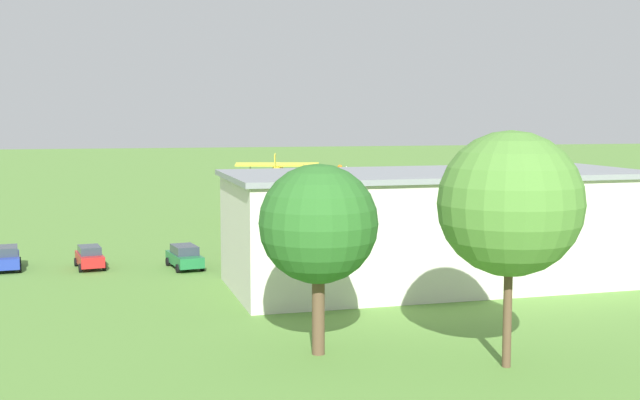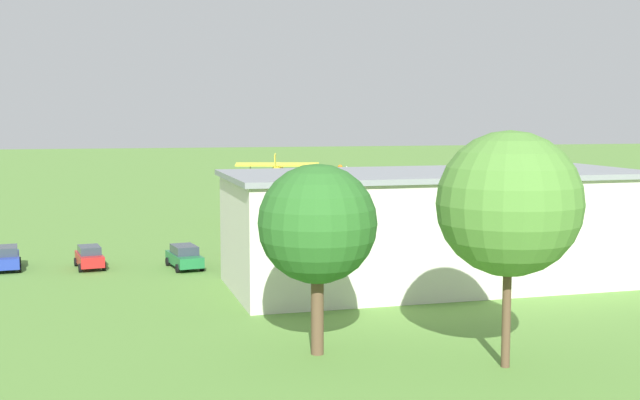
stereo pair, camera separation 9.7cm
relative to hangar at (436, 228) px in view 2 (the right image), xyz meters
name	(u,v)px [view 2 (the right image)]	position (x,y,z in m)	size (l,w,h in m)	color
ground_plane	(301,223)	(2.60, -32.74, -3.83)	(400.00, 400.00, 0.00)	#568438
hangar	(436,228)	(0.00, 0.00, 0.00)	(28.73, 12.89, 7.64)	beige
biplane	(277,173)	(5.57, -30.55, 1.64)	(8.80, 7.12, 3.94)	yellow
car_green	(184,257)	(16.28, -9.37, -2.94)	(2.70, 4.74, 1.74)	#1E6B38
car_red	(90,257)	(23.17, -10.93, -2.96)	(2.45, 4.18, 1.69)	red
car_blue	(7,258)	(29.11, -11.86, -2.94)	(2.42, 4.68, 1.72)	#23389E
person_at_fence_line	(225,245)	(12.60, -14.97, -3.04)	(0.53, 0.53, 1.59)	#B23333
person_crossing_taxiway	(545,238)	(-14.89, -12.65, -3.04)	(0.43, 0.43, 1.58)	orange
person_watching_takeoff	(242,249)	(11.56, -12.15, -3.02)	(0.53, 0.53, 1.62)	#72338C
tree_near_perimeter_road	(509,204)	(3.59, 18.25, 3.64)	(6.54, 6.54, 10.75)	brown
tree_behind_hangar_left	(317,224)	(11.49, 14.39, 2.44)	(5.68, 5.68, 9.14)	brown
windsock	(342,170)	(-5.33, -46.35, 0.75)	(1.11, 1.34, 5.20)	silver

